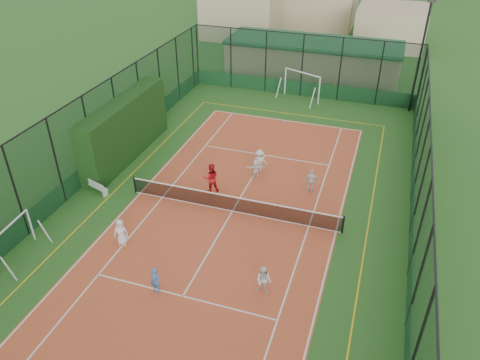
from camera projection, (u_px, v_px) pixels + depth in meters
The scene contains 18 objects.
ground at pixel (232, 211), 24.87m from camera, with size 300.00×300.00×0.00m, color #266221.
court_slab at pixel (232, 211), 24.87m from camera, with size 11.17×23.97×0.01m, color #BA4329.
tennis_net at pixel (232, 203), 24.59m from camera, with size 11.67×0.12×1.06m, color black, non-canonical shape.
perimeter_fence at pixel (232, 171), 23.53m from camera, with size 18.12×34.12×5.00m, color black, non-canonical shape.
floodlight_ne at pixel (420, 58), 33.68m from camera, with size 0.60×0.26×8.25m, color black, non-canonical shape.
clubhouse at pixel (313, 58), 41.66m from camera, with size 15.20×7.20×3.15m, color tan, non-canonical shape.
hedge_left at pixel (125, 129), 29.00m from camera, with size 1.29×8.59×3.76m, color black.
white_bench at pixel (97, 186), 26.19m from camera, with size 1.47×0.40×0.83m, color white, non-canonical shape.
futsal_goal_near at pixel (13, 242), 21.35m from camera, with size 0.80×2.75×1.78m, color white, non-canonical shape.
futsal_goal_far at pixel (302, 86), 37.31m from camera, with size 3.40×0.99×2.19m, color white, non-canonical shape.
child_near_left at pixel (121, 232), 22.28m from camera, with size 0.67×0.44×1.38m, color white.
child_near_mid at pixel (155, 281), 19.62m from camera, with size 0.47×0.31×1.28m, color #4377BF.
child_near_right at pixel (264, 280), 19.56m from camera, with size 0.67×0.52×1.38m, color white.
child_far_left at pixel (259, 161), 27.97m from camera, with size 0.93×0.53×1.44m, color silver.
child_far_right at pixel (311, 181), 26.08m from camera, with size 0.84×0.35×1.44m, color silver.
child_far_back at pixel (256, 169), 27.45m from camera, with size 1.07×0.34×1.15m, color white.
coach at pixel (211, 178), 26.04m from camera, with size 0.85×0.66×1.74m, color red.
tennis_balls at pixel (257, 203), 25.48m from camera, with size 4.28×0.27×0.07m.
Camera 1 is at (6.70, -18.96, 14.73)m, focal length 35.00 mm.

